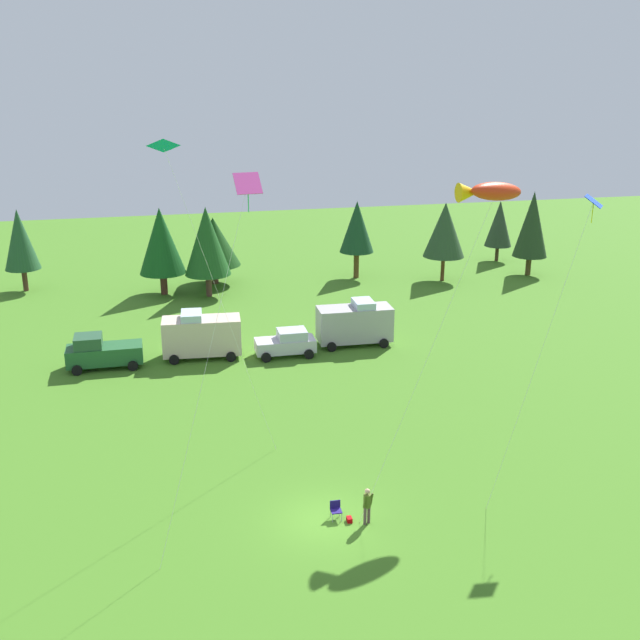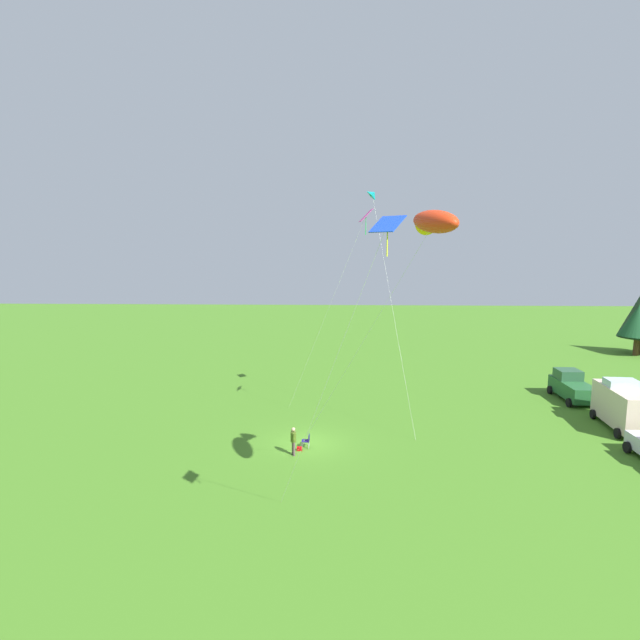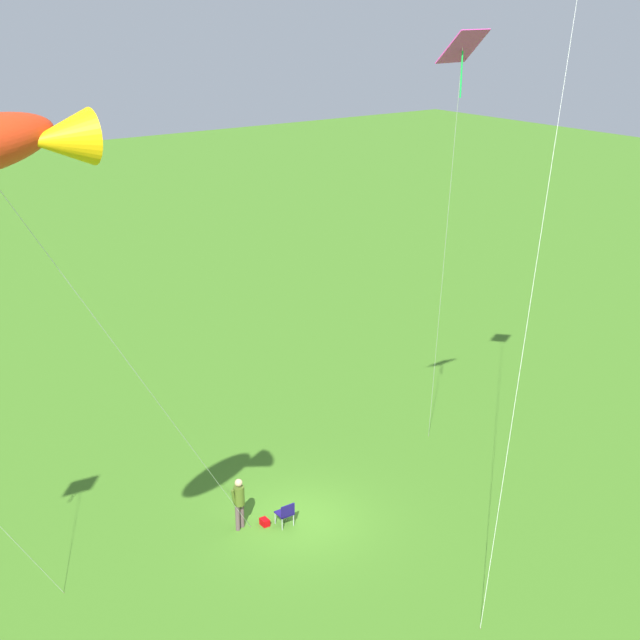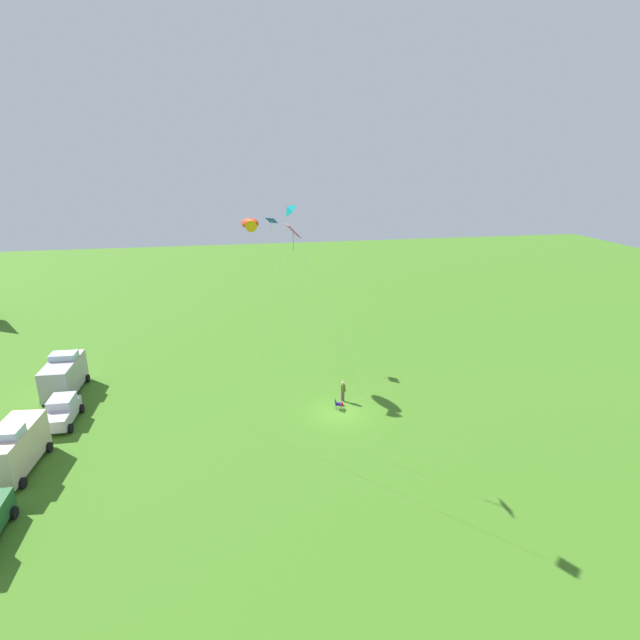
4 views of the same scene
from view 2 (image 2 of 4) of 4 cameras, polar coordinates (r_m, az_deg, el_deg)
name	(u,v)px [view 2 (image 2 of 4)]	position (r m, az deg, el deg)	size (l,w,h in m)	color
ground_plane	(308,444)	(32.96, -1.43, -13.95)	(160.00, 160.00, 0.00)	#40741F
person_kite_flyer	(293,439)	(30.96, -3.07, -13.43)	(0.57, 0.45, 1.74)	brown
folding_chair	(307,440)	(32.25, -1.50, -13.53)	(0.50, 0.50, 0.82)	#191057
backpack_on_grass	(300,449)	(31.94, -2.36, -14.49)	(0.32, 0.22, 0.22)	#C10609
truck_green_flatbed	(572,387)	(46.52, 26.85, -6.81)	(5.00, 2.41, 2.34)	#22582C
van_camper_beige	(624,406)	(40.81, 31.42, -8.36)	(5.57, 2.98, 3.34)	beige
kite_large_fish	(433,222)	(21.08, 12.81, 10.85)	(10.39, 7.39, 14.08)	red
kite_diamond_blue	(382,240)	(16.68, 7.07, 9.05)	(7.26, 4.99, 13.47)	blue
kite_diamond_rainbow	(363,222)	(33.14, 4.97, 11.05)	(5.41, 6.09, 14.95)	#D03E98
kite_delta_teal	(375,196)	(36.57, 6.28, 13.92)	(5.49, 2.95, 16.54)	#0A9093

